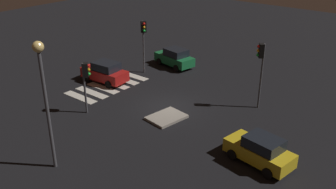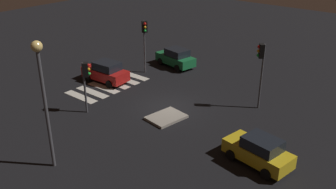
# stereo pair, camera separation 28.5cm
# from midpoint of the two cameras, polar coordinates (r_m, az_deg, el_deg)

# --- Properties ---
(ground_plane) EXTENTS (80.00, 80.00, 0.00)m
(ground_plane) POSITION_cam_midpoint_polar(r_m,az_deg,el_deg) (27.05, -0.30, -1.93)
(ground_plane) COLOR black
(traffic_island) EXTENTS (2.70, 2.19, 0.18)m
(traffic_island) POSITION_cam_midpoint_polar(r_m,az_deg,el_deg) (25.46, -0.55, -3.48)
(traffic_island) COLOR gray
(traffic_island) RESTS_ON ground
(car_yellow) EXTENTS (2.27, 3.98, 1.66)m
(car_yellow) POSITION_cam_midpoint_polar(r_m,az_deg,el_deg) (21.15, 13.38, -8.25)
(car_yellow) COLOR gold
(car_yellow) RESTS_ON ground
(car_green) EXTENTS (2.36, 4.09, 1.70)m
(car_green) POSITION_cam_midpoint_polar(r_m,az_deg,el_deg) (34.71, 0.78, 5.61)
(car_green) COLOR #196B38
(car_green) RESTS_ON ground
(car_red) EXTENTS (2.08, 4.11, 1.75)m
(car_red) POSITION_cam_midpoint_polar(r_m,az_deg,el_deg) (31.57, -9.79, 3.36)
(car_red) COLOR red
(car_red) RESTS_ON ground
(traffic_light_east) EXTENTS (0.53, 0.54, 3.64)m
(traffic_light_east) POSITION_cam_midpoint_polar(r_m,az_deg,el_deg) (25.81, -12.66, 2.81)
(traffic_light_east) COLOR #47474C
(traffic_light_east) RESTS_ON ground
(traffic_light_west) EXTENTS (0.54, 0.53, 4.73)m
(traffic_light_west) POSITION_cam_midpoint_polar(r_m,az_deg,el_deg) (26.37, 13.59, 5.08)
(traffic_light_west) COLOR #47474C
(traffic_light_west) RESTS_ON ground
(traffic_light_south) EXTENTS (0.54, 0.53, 4.63)m
(traffic_light_south) POSITION_cam_midpoint_polar(r_m,az_deg,el_deg) (32.36, -3.97, 9.11)
(traffic_light_south) COLOR #47474C
(traffic_light_south) RESTS_ON ground
(street_lamp) EXTENTS (0.56, 0.56, 7.02)m
(street_lamp) POSITION_cam_midpoint_polar(r_m,az_deg,el_deg) (19.46, -18.75, 1.51)
(street_lamp) COLOR #47474C
(street_lamp) RESTS_ON ground
(crosswalk_near) EXTENTS (6.45, 3.20, 0.02)m
(crosswalk_near) POSITION_cam_midpoint_polar(r_m,az_deg,el_deg) (31.03, -9.33, 1.32)
(crosswalk_near) COLOR silver
(crosswalk_near) RESTS_ON ground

